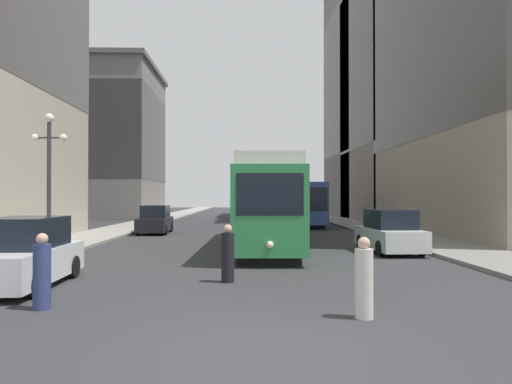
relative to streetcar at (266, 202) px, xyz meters
The scene contains 16 objects.
ground_plane 15.45m from the streetcar, 93.10° to the right, with size 200.00×200.00×0.00m, color #303033.
sidewalk_left 26.66m from the streetcar, 111.60° to the left, with size 3.37×120.00×0.15m, color gray.
sidewalk_right 26.10m from the streetcar, 71.79° to the left, with size 3.37×120.00×0.15m, color gray.
streetcar is the anchor object (origin of this frame).
transit_bus 16.70m from the streetcar, 77.67° to the left, with size 2.91×11.58×3.45m.
parked_car_left_near 12.13m from the streetcar, 124.34° to the right, with size 1.99×4.40×1.82m.
parked_car_left_mid 10.64m from the streetcar, 130.12° to the left, with size 2.00×4.63×1.82m.
parked_car_right_far 5.92m from the streetcar, 27.19° to the right, with size 2.01×4.44×1.82m.
pedestrian_crossing_near 13.48m from the streetcar, 84.44° to the right, with size 0.35×0.35×1.58m.
pedestrian_crossing_far 9.65m from the streetcar, 98.91° to the right, with size 0.36×0.36×1.59m.
pedestrian_on_sidewalk 13.59m from the streetcar, 112.90° to the right, with size 0.36×0.36×1.60m.
lamp_post_left_near 9.66m from the streetcar, 156.18° to the right, with size 1.41×0.36×5.50m.
building_left_corner 38.10m from the streetcar, 120.58° to the left, with size 15.78×14.79×17.48m.
building_right_corner 39.24m from the streetcar, 63.85° to the left, with size 13.51×15.84×29.91m.
building_right_midblock 19.26m from the streetcar, 23.68° to the left, with size 10.61×20.40×24.37m.
building_right_far 30.95m from the streetcar, 54.37° to the left, with size 13.82×14.76×28.82m.
Camera 1 is at (-0.19, -7.06, 2.35)m, focal length 32.72 mm.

